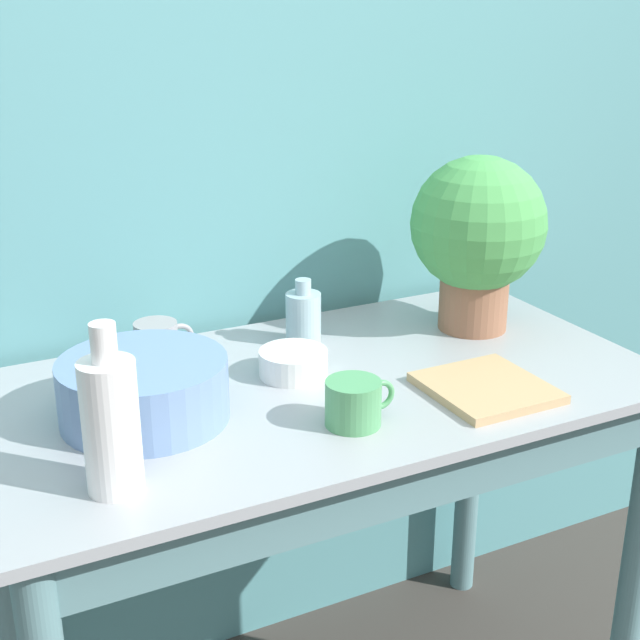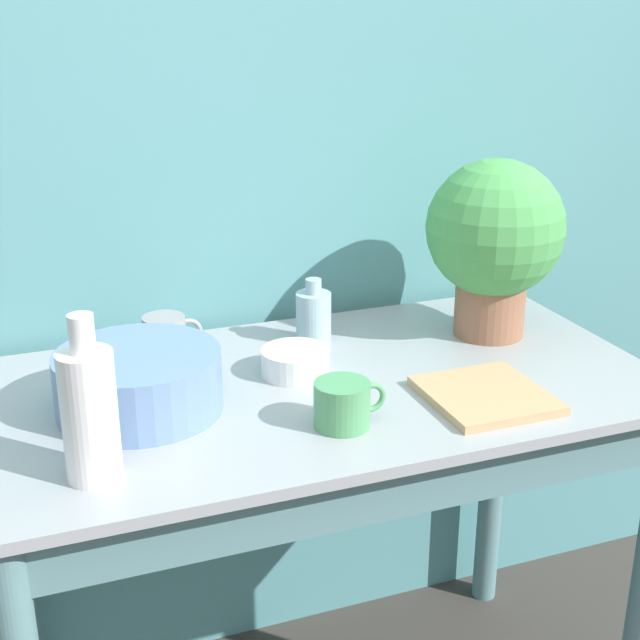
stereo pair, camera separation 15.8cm
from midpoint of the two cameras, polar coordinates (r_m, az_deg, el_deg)
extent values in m
cube|color=teal|center=(1.86, -7.93, 11.06)|extent=(6.00, 0.05, 2.40)
cylinder|color=slate|center=(1.93, 17.28, -15.27)|extent=(0.06, 0.06, 0.81)
cylinder|color=slate|center=(1.97, -21.92, -15.05)|extent=(0.06, 0.06, 0.81)
cylinder|color=slate|center=(2.29, 7.63, -8.36)|extent=(0.06, 0.06, 0.81)
cube|color=slate|center=(1.44, 1.91, -10.70)|extent=(1.13, 0.02, 0.10)
cube|color=#93999E|center=(1.63, -2.78, -4.33)|extent=(1.23, 0.66, 0.02)
cylinder|color=#8C5B42|center=(1.88, 7.42, 1.01)|extent=(0.14, 0.14, 0.11)
sphere|color=#47994C|center=(1.83, 7.67, 6.09)|extent=(0.28, 0.28, 0.28)
cylinder|color=#6684B2|center=(1.51, -14.19, -4.42)|extent=(0.28, 0.28, 0.11)
cylinder|color=white|center=(1.30, -16.66, -6.67)|extent=(0.08, 0.08, 0.20)
cylinder|color=white|center=(1.25, -17.25, -1.47)|extent=(0.04, 0.04, 0.06)
cylinder|color=#93B2BC|center=(1.78, -3.61, 0.06)|extent=(0.07, 0.07, 0.10)
cylinder|color=#93B2BC|center=(1.76, -3.66, 2.10)|extent=(0.03, 0.03, 0.03)
cylinder|color=#4C935B|center=(1.46, -0.98, -5.41)|extent=(0.09, 0.09, 0.08)
torus|color=#4C935B|center=(1.47, 0.82, -4.89)|extent=(0.05, 0.01, 0.05)
cylinder|color=gray|center=(1.72, -13.03, -1.55)|extent=(0.08, 0.08, 0.09)
torus|color=gray|center=(1.73, -11.57, -1.17)|extent=(0.06, 0.01, 0.06)
cylinder|color=silver|center=(1.65, -4.47, -2.81)|extent=(0.13, 0.13, 0.05)
cube|color=tan|center=(1.60, 7.83, -4.39)|extent=(0.20, 0.21, 0.02)
camera|label=1|loc=(0.08, -92.86, -1.07)|focal=50.00mm
camera|label=2|loc=(0.08, 87.14, 1.07)|focal=50.00mm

